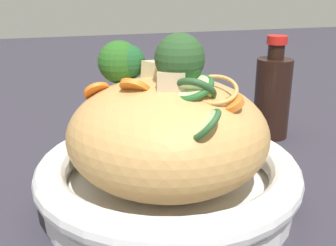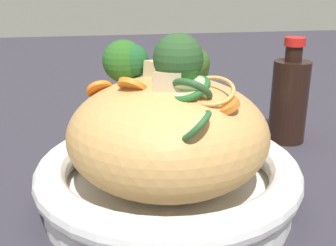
{
  "view_description": "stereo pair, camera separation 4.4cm",
  "coord_description": "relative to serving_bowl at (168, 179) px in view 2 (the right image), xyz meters",
  "views": [
    {
      "loc": [
        0.12,
        0.4,
        0.24
      ],
      "look_at": [
        0.0,
        0.0,
        0.1
      ],
      "focal_mm": 44.15,
      "sensor_mm": 36.0,
      "label": 1
    },
    {
      "loc": [
        0.07,
        0.41,
        0.24
      ],
      "look_at": [
        0.0,
        0.0,
        0.1
      ],
      "focal_mm": 44.15,
      "sensor_mm": 36.0,
      "label": 2
    }
  ],
  "objects": [
    {
      "name": "noodle_heap",
      "position": [
        -0.0,
        0.0,
        0.05
      ],
      "size": [
        0.22,
        0.22,
        0.13
      ],
      "color": "tan",
      "rests_on": "serving_bowl"
    },
    {
      "name": "soy_sauce_bottle",
      "position": [
        -0.22,
        -0.16,
        0.04
      ],
      "size": [
        0.06,
        0.06,
        0.16
      ],
      "color": "black",
      "rests_on": "ground_plane"
    },
    {
      "name": "broccoli_florets",
      "position": [
        -0.0,
        -0.03,
        0.12
      ],
      "size": [
        0.15,
        0.16,
        0.09
      ],
      "color": "#98AC76",
      "rests_on": "serving_bowl"
    },
    {
      "name": "ground_plane",
      "position": [
        0.0,
        0.0,
        -0.03
      ],
      "size": [
        3.0,
        3.0,
        0.0
      ],
      "primitive_type": "plane",
      "color": "#312E38"
    },
    {
      "name": "serving_bowl",
      "position": [
        0.0,
        0.0,
        0.0
      ],
      "size": [
        0.29,
        0.29,
        0.06
      ],
      "color": "white",
      "rests_on": "ground_plane"
    },
    {
      "name": "carrot_coins",
      "position": [
        0.01,
        0.0,
        0.11
      ],
      "size": [
        0.14,
        0.13,
        0.04
      ],
      "color": "orange",
      "rests_on": "serving_bowl"
    },
    {
      "name": "zucchini_slices",
      "position": [
        -0.01,
        0.05,
        0.11
      ],
      "size": [
        0.06,
        0.1,
        0.05
      ],
      "color": "beige",
      "rests_on": "serving_bowl"
    },
    {
      "name": "chicken_chunks",
      "position": [
        0.0,
        -0.0,
        0.12
      ],
      "size": [
        0.05,
        0.09,
        0.02
      ],
      "color": "#CCAF87",
      "rests_on": "serving_bowl"
    }
  ]
}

